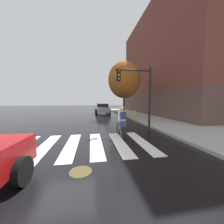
# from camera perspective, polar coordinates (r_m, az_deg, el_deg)

# --- Properties ---
(ground_plane) EXTENTS (120.00, 120.00, 0.00)m
(ground_plane) POSITION_cam_1_polar(r_m,az_deg,el_deg) (6.23, -19.72, -14.03)
(ground_plane) COLOR black
(crosswalk_stripes) EXTENTS (7.20, 3.60, 0.01)m
(crosswalk_stripes) POSITION_cam_1_polar(r_m,az_deg,el_deg) (6.20, -17.75, -14.03)
(crosswalk_stripes) COLOR silver
(crosswalk_stripes) RESTS_ON ground
(manhole_cover) EXTENTS (0.64, 0.64, 0.01)m
(manhole_cover) POSITION_cam_1_polar(r_m,az_deg,el_deg) (4.06, -13.94, -24.49)
(manhole_cover) COLOR #473D1E
(manhole_cover) RESTS_ON ground
(sedan_mid) EXTENTS (2.22, 4.72, 1.63)m
(sedan_mid) POSITION_cam_1_polar(r_m,az_deg,el_deg) (20.61, -4.41, 1.60)
(sedan_mid) COLOR #B7B7BC
(sedan_mid) RESTS_ON ground
(cyclist) EXTENTS (0.38, 1.71, 1.69)m
(cyclist) POSITION_cam_1_polar(r_m,az_deg,el_deg) (7.08, 4.38, -4.46)
(cyclist) COLOR black
(cyclist) RESTS_ON ground
(traffic_light_near) EXTENTS (2.47, 0.28, 4.20)m
(traffic_light_near) POSITION_cam_1_polar(r_m,az_deg,el_deg) (8.68, 11.71, 10.51)
(traffic_light_near) COLOR black
(traffic_light_near) RESTS_ON ground
(fire_hydrant) EXTENTS (0.33, 0.22, 0.78)m
(fire_hydrant) POSITION_cam_1_polar(r_m,az_deg,el_deg) (15.41, 10.33, -0.69)
(fire_hydrant) COLOR gold
(fire_hydrant) RESTS_ON sidewalk
(street_tree_near) EXTENTS (3.76, 3.76, 6.68)m
(street_tree_near) POSITION_cam_1_polar(r_m,az_deg,el_deg) (15.51, 5.47, 14.17)
(street_tree_near) COLOR #4C3823
(street_tree_near) RESTS_ON ground
(corner_building) EXTENTS (14.26, 21.37, 15.55)m
(corner_building) POSITION_cam_1_polar(r_m,az_deg,el_deg) (24.77, 30.14, 17.56)
(corner_building) COLOR brown
(corner_building) RESTS_ON ground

